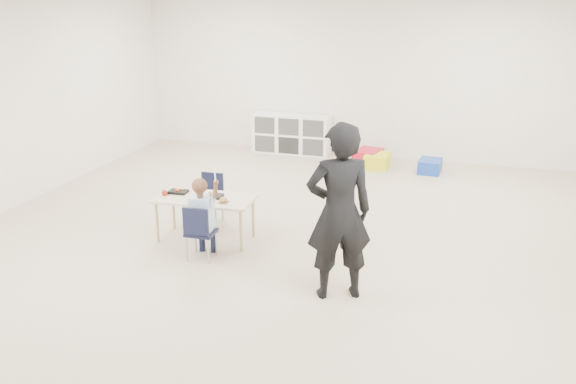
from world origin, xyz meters
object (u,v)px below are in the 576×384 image
(table, at_px, (206,218))
(chair_near, at_px, (201,231))
(child, at_px, (200,216))
(cubby_shelf, at_px, (292,134))
(adult, at_px, (339,212))

(table, xyz_separation_m, chair_near, (0.18, -0.50, 0.05))
(chair_near, relative_size, child, 0.63)
(table, bearing_deg, child, -73.57)
(table, xyz_separation_m, child, (0.18, -0.50, 0.23))
(cubby_shelf, xyz_separation_m, adult, (2.00, -5.05, 0.52))
(cubby_shelf, height_order, adult, adult)
(table, relative_size, child, 1.18)
(chair_near, xyz_separation_m, child, (0.00, 0.00, 0.18))
(chair_near, bearing_deg, child, 0.00)
(chair_near, height_order, adult, adult)
(child, relative_size, adult, 0.58)
(chair_near, height_order, child, child)
(table, bearing_deg, chair_near, -73.57)
(cubby_shelf, bearing_deg, child, -85.41)
(table, distance_m, child, 0.58)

